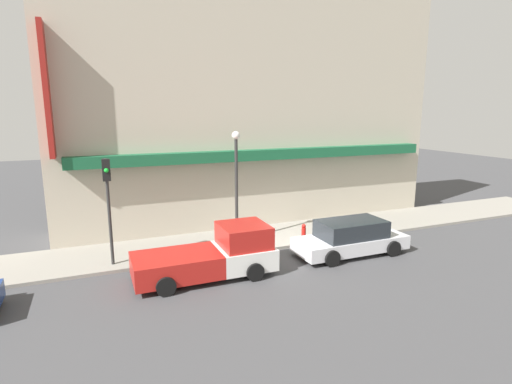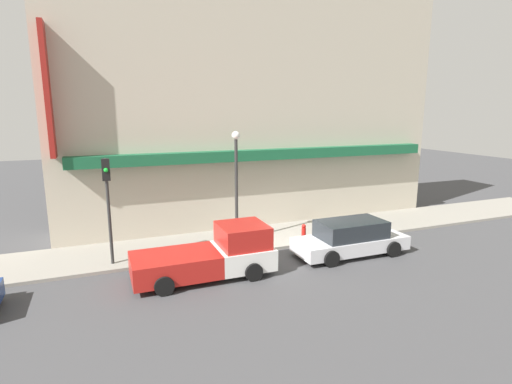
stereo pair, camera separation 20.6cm
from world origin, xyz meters
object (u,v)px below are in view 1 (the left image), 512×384
(street_lamp, at_px, (236,173))
(traffic_light, at_px, (108,194))
(fire_hydrant, at_px, (304,232))
(pickup_truck, at_px, (214,255))
(parked_car, at_px, (351,238))

(street_lamp, bearing_deg, traffic_light, -170.81)
(fire_hydrant, distance_m, street_lamp, 4.08)
(pickup_truck, height_order, fire_hydrant, pickup_truck)
(street_lamp, height_order, traffic_light, street_lamp)
(fire_hydrant, bearing_deg, street_lamp, 160.56)
(pickup_truck, relative_size, traffic_light, 1.24)
(parked_car, relative_size, street_lamp, 0.97)
(fire_hydrant, distance_m, traffic_light, 8.50)
(street_lamp, distance_m, traffic_light, 5.39)
(parked_car, height_order, traffic_light, traffic_light)
(fire_hydrant, relative_size, traffic_light, 0.18)
(parked_car, xyz_separation_m, traffic_light, (-9.26, 2.15, 2.20))
(pickup_truck, relative_size, fire_hydrant, 6.68)
(street_lamp, bearing_deg, pickup_truck, -122.95)
(street_lamp, relative_size, traffic_light, 1.21)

